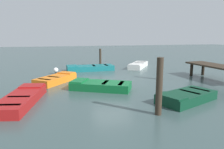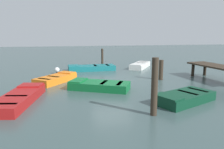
{
  "view_description": "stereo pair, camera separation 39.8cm",
  "coord_description": "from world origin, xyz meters",
  "px_view_note": "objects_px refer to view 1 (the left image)",
  "views": [
    {
      "loc": [
        13.12,
        -3.28,
        2.89
      ],
      "look_at": [
        0.0,
        0.0,
        0.35
      ],
      "focal_mm": 34.7,
      "sensor_mm": 36.0,
      "label": 1
    },
    {
      "loc": [
        13.21,
        -2.89,
        2.89
      ],
      "look_at": [
        0.0,
        0.0,
        0.35
      ],
      "focal_mm": 34.7,
      "sensor_mm": 36.0,
      "label": 2
    }
  ],
  "objects_px": {
    "dock_segment": "(217,67)",
    "rowboat_teal": "(90,68)",
    "rowboat_orange": "(56,79)",
    "rowboat_red": "(22,99)",
    "mooring_piling_near_left": "(100,57)",
    "rowboat_green": "(100,85)",
    "marker_buoy": "(56,70)",
    "rowboat_dark_green": "(186,97)",
    "mooring_piling_mid_left": "(161,70)",
    "mooring_piling_far_left": "(159,87)",
    "rowboat_white": "(138,65)"
  },
  "relations": [
    {
      "from": "rowboat_red",
      "to": "rowboat_white",
      "type": "distance_m",
      "value": 11.62
    },
    {
      "from": "dock_segment",
      "to": "rowboat_orange",
      "type": "height_order",
      "value": "dock_segment"
    },
    {
      "from": "rowboat_orange",
      "to": "mooring_piling_mid_left",
      "type": "relative_size",
      "value": 2.28
    },
    {
      "from": "marker_buoy",
      "to": "dock_segment",
      "type": "bearing_deg",
      "value": 64.89
    },
    {
      "from": "rowboat_dark_green",
      "to": "rowboat_white",
      "type": "xyz_separation_m",
      "value": [
        -9.56,
        1.42,
        -0.0
      ]
    },
    {
      "from": "rowboat_white",
      "to": "mooring_piling_mid_left",
      "type": "xyz_separation_m",
      "value": [
        5.01,
        -0.4,
        0.42
      ]
    },
    {
      "from": "rowboat_white",
      "to": "marker_buoy",
      "type": "height_order",
      "value": "marker_buoy"
    },
    {
      "from": "mooring_piling_mid_left",
      "to": "mooring_piling_far_left",
      "type": "height_order",
      "value": "mooring_piling_far_left"
    },
    {
      "from": "rowboat_red",
      "to": "marker_buoy",
      "type": "distance_m",
      "value": 6.83
    },
    {
      "from": "mooring_piling_near_left",
      "to": "marker_buoy",
      "type": "relative_size",
      "value": 3.29
    },
    {
      "from": "dock_segment",
      "to": "mooring_piling_near_left",
      "type": "relative_size",
      "value": 2.79
    },
    {
      "from": "mooring_piling_far_left",
      "to": "rowboat_teal",
      "type": "bearing_deg",
      "value": -174.36
    },
    {
      "from": "dock_segment",
      "to": "rowboat_teal",
      "type": "bearing_deg",
      "value": -133.59
    },
    {
      "from": "rowboat_orange",
      "to": "rowboat_white",
      "type": "bearing_deg",
      "value": -19.76
    },
    {
      "from": "rowboat_green",
      "to": "rowboat_red",
      "type": "height_order",
      "value": "same"
    },
    {
      "from": "dock_segment",
      "to": "rowboat_white",
      "type": "bearing_deg",
      "value": -160.14
    },
    {
      "from": "rowboat_dark_green",
      "to": "rowboat_white",
      "type": "height_order",
      "value": "same"
    },
    {
      "from": "rowboat_teal",
      "to": "mooring_piling_near_left",
      "type": "bearing_deg",
      "value": -122.52
    },
    {
      "from": "mooring_piling_far_left",
      "to": "marker_buoy",
      "type": "relative_size",
      "value": 4.35
    },
    {
      "from": "dock_segment",
      "to": "rowboat_red",
      "type": "height_order",
      "value": "dock_segment"
    },
    {
      "from": "rowboat_teal",
      "to": "mooring_piling_near_left",
      "type": "distance_m",
      "value": 2.63
    },
    {
      "from": "rowboat_red",
      "to": "mooring_piling_near_left",
      "type": "distance_m",
      "value": 11.19
    },
    {
      "from": "mooring_piling_mid_left",
      "to": "marker_buoy",
      "type": "distance_m",
      "value": 7.48
    },
    {
      "from": "mooring_piling_near_left",
      "to": "mooring_piling_mid_left",
      "type": "distance_m",
      "value": 7.24
    },
    {
      "from": "rowboat_teal",
      "to": "rowboat_orange",
      "type": "relative_size",
      "value": 1.29
    },
    {
      "from": "mooring_piling_far_left",
      "to": "dock_segment",
      "type": "bearing_deg",
      "value": 126.5
    },
    {
      "from": "rowboat_green",
      "to": "mooring_piling_far_left",
      "type": "bearing_deg",
      "value": 134.79
    },
    {
      "from": "dock_segment",
      "to": "mooring_piling_near_left",
      "type": "bearing_deg",
      "value": -148.59
    },
    {
      "from": "mooring_piling_near_left",
      "to": "rowboat_orange",
      "type": "bearing_deg",
      "value": -32.75
    },
    {
      "from": "rowboat_green",
      "to": "marker_buoy",
      "type": "distance_m",
      "value": 5.68
    },
    {
      "from": "rowboat_white",
      "to": "rowboat_orange",
      "type": "xyz_separation_m",
      "value": [
        4.34,
        -6.93,
        0.0
      ]
    },
    {
      "from": "rowboat_teal",
      "to": "mooring_piling_near_left",
      "type": "height_order",
      "value": "mooring_piling_near_left"
    },
    {
      "from": "rowboat_teal",
      "to": "rowboat_dark_green",
      "type": "height_order",
      "value": "same"
    },
    {
      "from": "rowboat_orange",
      "to": "rowboat_dark_green",
      "type": "bearing_deg",
      "value": -95.31
    },
    {
      "from": "rowboat_dark_green",
      "to": "mooring_piling_mid_left",
      "type": "relative_size",
      "value": 2.39
    },
    {
      "from": "rowboat_dark_green",
      "to": "rowboat_red",
      "type": "xyz_separation_m",
      "value": [
        -1.44,
        -6.89,
        -0.0
      ]
    },
    {
      "from": "rowboat_teal",
      "to": "rowboat_dark_green",
      "type": "relative_size",
      "value": 1.23
    },
    {
      "from": "mooring_piling_mid_left",
      "to": "mooring_piling_far_left",
      "type": "relative_size",
      "value": 0.61
    },
    {
      "from": "rowboat_dark_green",
      "to": "rowboat_red",
      "type": "height_order",
      "value": "same"
    },
    {
      "from": "rowboat_dark_green",
      "to": "mooring_piling_mid_left",
      "type": "distance_m",
      "value": 4.68
    },
    {
      "from": "mooring_piling_near_left",
      "to": "rowboat_teal",
      "type": "bearing_deg",
      "value": -30.1
    },
    {
      "from": "rowboat_white",
      "to": "mooring_piling_far_left",
      "type": "height_order",
      "value": "mooring_piling_far_left"
    },
    {
      "from": "rowboat_red",
      "to": "rowboat_orange",
      "type": "xyz_separation_m",
      "value": [
        -3.78,
        1.38,
        0.0
      ]
    },
    {
      "from": "rowboat_dark_green",
      "to": "rowboat_white",
      "type": "bearing_deg",
      "value": -121.62
    },
    {
      "from": "rowboat_dark_green",
      "to": "marker_buoy",
      "type": "bearing_deg",
      "value": -78.92
    },
    {
      "from": "rowboat_green",
      "to": "rowboat_red",
      "type": "bearing_deg",
      "value": 48.88
    },
    {
      "from": "dock_segment",
      "to": "rowboat_red",
      "type": "relative_size",
      "value": 1.12
    },
    {
      "from": "dock_segment",
      "to": "rowboat_teal",
      "type": "height_order",
      "value": "dock_segment"
    },
    {
      "from": "mooring_piling_far_left",
      "to": "rowboat_orange",
      "type": "bearing_deg",
      "value": -150.31
    },
    {
      "from": "rowboat_green",
      "to": "mooring_piling_far_left",
      "type": "height_order",
      "value": "mooring_piling_far_left"
    }
  ]
}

